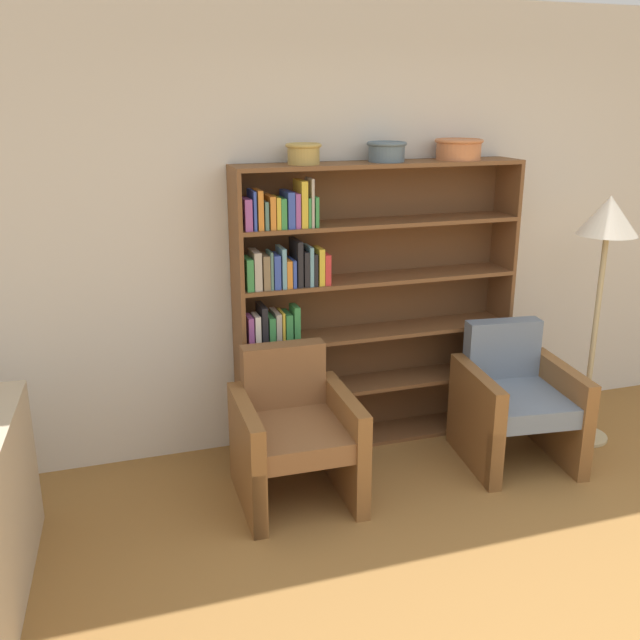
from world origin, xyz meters
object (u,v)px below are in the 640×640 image
armchair_cushioned (515,401)px  bookshelf (350,307)px  bowl_terracotta (387,150)px  bowl_cream (304,152)px  armchair_leather (294,433)px  floor_lamp (607,234)px  bowl_slate (459,148)px

armchair_cushioned → bookshelf: bearing=-24.8°
bowl_terracotta → armchair_cushioned: bearing=-38.2°
armchair_cushioned → bowl_terracotta: bearing=-31.4°
bookshelf → bowl_cream: (-0.30, -0.01, 0.96)m
bowl_cream → armchair_cushioned: 1.99m
armchair_cushioned → armchair_leather: bearing=6.8°
floor_lamp → bowl_slate: bearing=150.5°
bowl_terracotta → armchair_leather: bearing=-144.4°
armchair_leather → bowl_terracotta: bearing=-143.1°
bowl_cream → bowl_terracotta: (0.52, 0.00, -0.00)m
bowl_terracotta → armchair_leather: size_ratio=0.29×
bowl_slate → floor_lamp: size_ratio=0.19×
armchair_leather → armchair_cushioned: (1.43, -0.00, 0.00)m
bowl_terracotta → armchair_cushioned: 1.72m
armchair_cushioned → floor_lamp: floor_lamp is taller
armchair_leather → bowl_slate: bearing=-155.2°
armchair_leather → floor_lamp: floor_lamp is taller
bookshelf → bowl_terracotta: 0.98m
bookshelf → armchair_leather: bookshelf is taller
bookshelf → bowl_slate: 1.19m
bowl_terracotta → armchair_leather: (-0.75, -0.53, -1.49)m
bowl_slate → armchair_leather: 2.01m
bowl_terracotta → bowl_slate: bearing=0.0°
bowl_slate → armchair_cushioned: (0.20, -0.53, -1.50)m
bookshelf → armchair_leather: (-0.53, -0.55, -0.53)m
bookshelf → armchair_cushioned: (0.89, -0.55, -0.53)m
bookshelf → bowl_cream: 1.00m
bowl_slate → armchair_leather: size_ratio=0.36×
bowl_terracotta → armchair_cushioned: (0.68, -0.53, -1.49)m
bookshelf → bowl_terracotta: bowl_terracotta is taller
armchair_leather → bookshelf: bearing=-132.8°
bowl_terracotta → bowl_slate: (0.48, 0.00, 0.00)m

